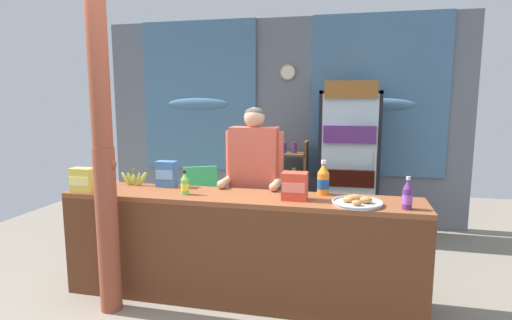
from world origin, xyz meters
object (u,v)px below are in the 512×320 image
bottle_shelf_rack (289,182)px  snack_box_instant_noodle (83,180)px  shopkeeper (254,171)px  plastic_lawn_chair (202,198)px  drink_fridge (349,153)px  snack_box_crackers (295,186)px  timber_post (103,155)px  snack_box_biscuit (167,174)px  banana_bunch (134,179)px  soda_bottle_orange_soda (323,180)px  soda_bottle_grape_soda (407,195)px  pastry_tray (357,202)px  soda_bottle_lime_soda (185,184)px  stall_counter (236,240)px

bottle_shelf_rack → snack_box_instant_noodle: 2.72m
shopkeeper → plastic_lawn_chair: bearing=133.3°
drink_fridge → snack_box_crackers: (-0.41, -1.94, -0.03)m
timber_post → snack_box_biscuit: (0.23, 0.60, -0.25)m
snack_box_biscuit → banana_bunch: size_ratio=0.83×
soda_bottle_orange_soda → soda_bottle_grape_soda: size_ratio=1.20×
snack_box_crackers → bottle_shelf_rack: bearing=99.5°
drink_fridge → plastic_lawn_chair: drink_fridge is taller
plastic_lawn_chair → soda_bottle_orange_soda: (1.54, -1.21, 0.53)m
drink_fridge → snack_box_biscuit: drink_fridge is taller
banana_bunch → snack_box_instant_noodle: bearing=-129.0°
plastic_lawn_chair → soda_bottle_orange_soda: 2.03m
snack_box_instant_noodle → banana_bunch: 0.45m
plastic_lawn_chair → soda_bottle_orange_soda: soda_bottle_orange_soda is taller
shopkeeper → snack_box_crackers: 0.67m
drink_fridge → pastry_tray: drink_fridge is taller
timber_post → drink_fridge: timber_post is taller
shopkeeper → soda_bottle_lime_soda: (-0.47, -0.54, -0.03)m
snack_box_crackers → banana_bunch: bearing=172.5°
soda_bottle_lime_soda → soda_bottle_grape_soda: soda_bottle_grape_soda is taller
timber_post → snack_box_crackers: (1.43, 0.39, -0.26)m
shopkeeper → timber_post: bearing=-137.7°
stall_counter → snack_box_instant_noodle: snack_box_instant_noodle is taller
plastic_lawn_chair → soda_bottle_orange_soda: bearing=-38.2°
stall_counter → plastic_lawn_chair: stall_counter is taller
soda_bottle_grape_soda → banana_bunch: bearing=172.7°
drink_fridge → plastic_lawn_chair: bearing=-163.9°
timber_post → soda_bottle_lime_soda: (0.51, 0.35, -0.28)m
plastic_lawn_chair → snack_box_crackers: 2.03m
soda_bottle_orange_soda → drink_fridge: bearing=83.4°
soda_bottle_lime_soda → snack_box_instant_noodle: bearing=-172.4°
snack_box_biscuit → snack_box_instant_noodle: snack_box_biscuit is taller
stall_counter → snack_box_biscuit: (-0.73, 0.28, 0.47)m
plastic_lawn_chair → soda_bottle_lime_soda: soda_bottle_lime_soda is taller
timber_post → bottle_shelf_rack: 2.81m
soda_bottle_grape_soda → pastry_tray: bearing=171.6°
drink_fridge → pastry_tray: 2.00m
snack_box_instant_noodle → shopkeeper: bearing=26.0°
soda_bottle_lime_soda → soda_bottle_grape_soda: size_ratio=0.84×
plastic_lawn_chair → snack_box_crackers: bearing=-47.3°
shopkeeper → soda_bottle_grape_soda: shopkeeper is taller
timber_post → drink_fridge: (1.84, 2.33, -0.23)m
snack_box_biscuit → snack_box_crackers: snack_box_biscuit is taller
drink_fridge → soda_bottle_grape_soda: (0.43, -2.04, -0.03)m
bottle_shelf_rack → timber_post: bearing=-113.2°
plastic_lawn_chair → snack_box_crackers: snack_box_crackers is taller
snack_box_instant_noodle → soda_bottle_lime_soda: bearing=7.6°
drink_fridge → snack_box_biscuit: (-1.60, -1.73, -0.02)m
shopkeeper → bottle_shelf_rack: bearing=86.7°
plastic_lawn_chair → snack_box_instant_noodle: bearing=-106.4°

